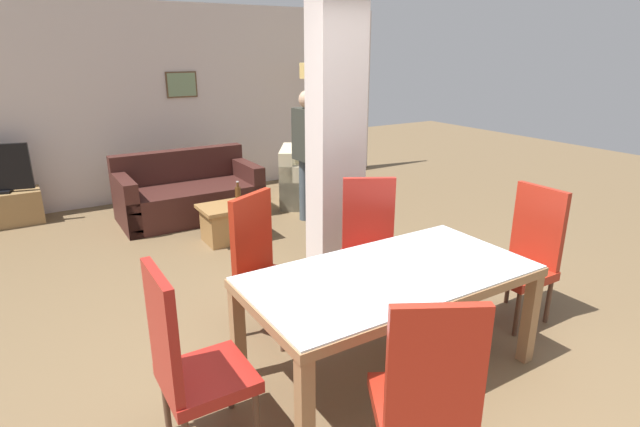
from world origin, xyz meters
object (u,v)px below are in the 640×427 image
object	(u,v)px
dining_chair_head_right	(526,253)
bottle	(238,193)
armchair	(309,184)
dining_chair_far_left	(265,264)
sofa	(189,195)
standing_person	(308,148)
floor_lamp	(311,83)
dining_table	(390,290)
dining_chair_head_left	(188,360)
dining_chair_near_left	(426,393)
coffee_table	(232,222)
dining_chair_far_right	(369,242)

from	to	relation	value
dining_chair_head_right	bottle	size ratio (longest dim) A/B	4.62
armchair	dining_chair_far_left	bearing A→B (deg)	-3.43
dining_chair_head_right	sofa	xyz separation A→B (m)	(-1.49, 3.91, -0.27)
sofa	standing_person	bearing A→B (deg)	141.35
armchair	floor_lamp	world-z (taller)	floor_lamp
dining_table	dining_chair_head_left	distance (m)	1.34
dining_chair_near_left	floor_lamp	bearing A→B (deg)	93.60
dining_chair_head_right	armchair	size ratio (longest dim) A/B	0.93
dining_chair_head_left	floor_lamp	xyz separation A→B (m)	(3.33, 4.34, 1.05)
dining_chair_head_right	dining_chair_far_left	xyz separation A→B (m)	(-1.85, 0.90, 0.00)
dining_chair_far_left	coffee_table	world-z (taller)	dining_chair_far_left
sofa	dining_table	bearing A→B (deg)	91.67
dining_table	armchair	xyz separation A→B (m)	(1.51, 3.59, -0.31)
dining_chair_near_left	sofa	distance (m)	4.78
dining_table	armchair	bearing A→B (deg)	67.21
dining_table	dining_chair_head_right	size ratio (longest dim) A/B	1.75
dining_chair_head_left	sofa	distance (m)	4.11
dining_chair_far_left	floor_lamp	size ratio (longest dim) A/B	0.57
dining_chair_far_left	sofa	distance (m)	3.04
dining_table	armchair	world-z (taller)	armchair
dining_table	standing_person	distance (m)	3.16
dining_chair_head_right	dining_chair_far_left	world-z (taller)	same
armchair	coffee_table	bearing A→B (deg)	-30.07
sofa	dining_chair_far_left	bearing A→B (deg)	83.34
dining_chair_near_left	sofa	size ratio (longest dim) A/B	0.62
floor_lamp	dining_chair_near_left	bearing A→B (deg)	-115.38
dining_chair_near_left	armchair	size ratio (longest dim) A/B	0.93
bottle	dining_chair_near_left	bearing A→B (deg)	-99.62
floor_lamp	bottle	bearing A→B (deg)	-142.31
dining_table	coffee_table	distance (m)	2.86
dining_chair_near_left	dining_chair_far_right	distance (m)	1.92
sofa	coffee_table	xyz separation A→B (m)	(0.15, -1.08, -0.07)
dining_chair_head_right	coffee_table	bearing A→B (deg)	25.38
dining_table	dining_chair_near_left	bearing A→B (deg)	-118.98
dining_chair_head_right	dining_chair_far_left	bearing A→B (deg)	64.05
floor_lamp	standing_person	distance (m)	1.79
dining_chair_head_right	coffee_table	distance (m)	3.16
bottle	floor_lamp	xyz separation A→B (m)	(1.82, 1.41, 1.09)
dining_chair_head_right	armchair	bearing A→B (deg)	-2.04
dining_table	sofa	size ratio (longest dim) A/B	1.09
dining_chair_near_left	standing_person	bearing A→B (deg)	96.37
standing_person	dining_chair_near_left	bearing A→B (deg)	152.09
armchair	floor_lamp	distance (m)	1.59
dining_chair_far_right	dining_chair_head_left	size ratio (longest dim) A/B	1.00
dining_chair_head_right	dining_chair_far_left	distance (m)	2.05
floor_lamp	standing_person	size ratio (longest dim) A/B	1.16
coffee_table	sofa	bearing A→B (deg)	97.89
dining_table	coffee_table	xyz separation A→B (m)	(0.04, 2.84, -0.38)
dining_chair_far_right	bottle	world-z (taller)	dining_chair_far_right
armchair	standing_person	size ratio (longest dim) A/B	0.71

